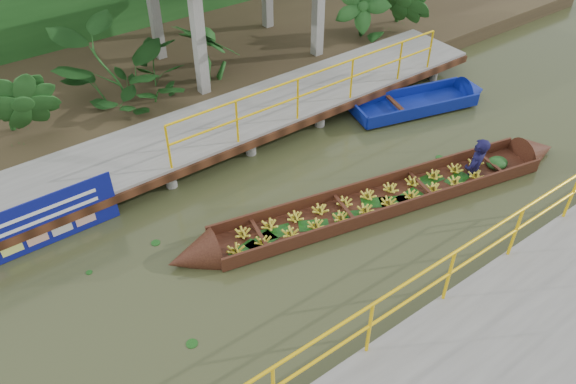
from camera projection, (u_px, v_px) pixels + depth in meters
ground at (285, 238)px, 10.62m from camera, size 80.00×80.00×0.00m
land_strip at (122, 76)px, 15.15m from camera, size 30.00×8.00×0.45m
far_dock at (195, 136)px, 12.46m from camera, size 16.00×2.06×1.66m
near_dock at (508, 356)px, 8.27m from camera, size 18.00×2.40×1.73m
vendor_boat at (400, 189)px, 11.37m from camera, size 8.91×2.70×2.08m
moored_blue_boat at (444, 98)px, 14.39m from camera, size 3.81×1.85×0.88m
blue_banner at (23, 230)px, 9.99m from camera, size 3.45×0.04×1.08m
tropical_plants at (202, 56)px, 13.72m from camera, size 14.34×1.34×1.68m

